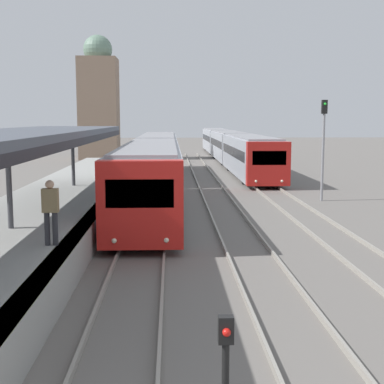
{
  "coord_description": "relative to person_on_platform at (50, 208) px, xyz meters",
  "views": [
    {
      "loc": [
        0.94,
        -4.67,
        4.21
      ],
      "look_at": [
        1.69,
        14.21,
        1.64
      ],
      "focal_mm": 50.0,
      "sensor_mm": 36.0,
      "label": 1
    }
  ],
  "objects": [
    {
      "name": "train_near",
      "position": [
        2.1,
        18.6,
        -0.27
      ],
      "size": [
        2.66,
        32.13,
        3.1
      ],
      "color": "red",
      "rests_on": "ground_plane"
    },
    {
      "name": "person_on_platform",
      "position": [
        0.0,
        0.0,
        0.0
      ],
      "size": [
        0.4,
        0.22,
        1.66
      ],
      "color": "#2D2D33",
      "rests_on": "station_platform"
    },
    {
      "name": "train_far",
      "position": [
        8.85,
        40.27,
        -0.31
      ],
      "size": [
        2.61,
        44.67,
        3.02
      ],
      "color": "red",
      "rests_on": "ground_plane"
    },
    {
      "name": "signal_post_near",
      "position": [
        3.73,
        -6.88,
        -0.92
      ],
      "size": [
        0.2,
        0.22,
        1.72
      ],
      "color": "black",
      "rests_on": "ground_plane"
    },
    {
      "name": "signal_mast_far",
      "position": [
        10.88,
        13.89,
        1.27
      ],
      "size": [
        0.28,
        0.29,
        5.2
      ],
      "color": "gray",
      "rests_on": "ground_plane"
    },
    {
      "name": "distant_domed_building",
      "position": [
        -4.54,
        44.19,
        4.17
      ],
      "size": [
        4.0,
        4.0,
        12.94
      ],
      "color": "#89705B",
      "rests_on": "ground_plane"
    },
    {
      "name": "platform_canopy",
      "position": [
        -1.62,
        2.21,
        1.75
      ],
      "size": [
        4.0,
        25.6,
        2.82
      ],
      "color": "#4C515B",
      "rests_on": "station_platform"
    }
  ]
}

